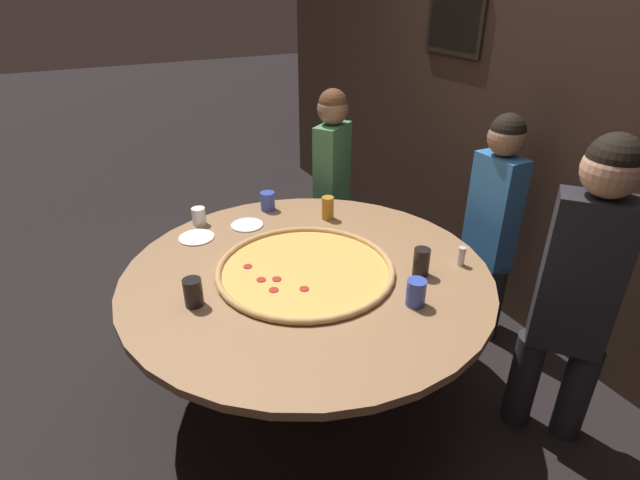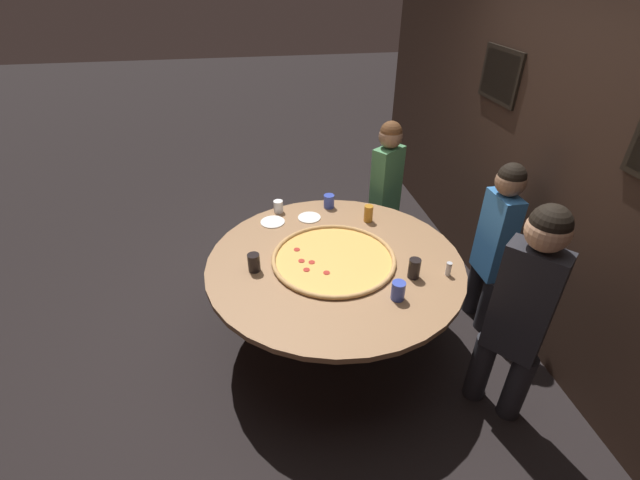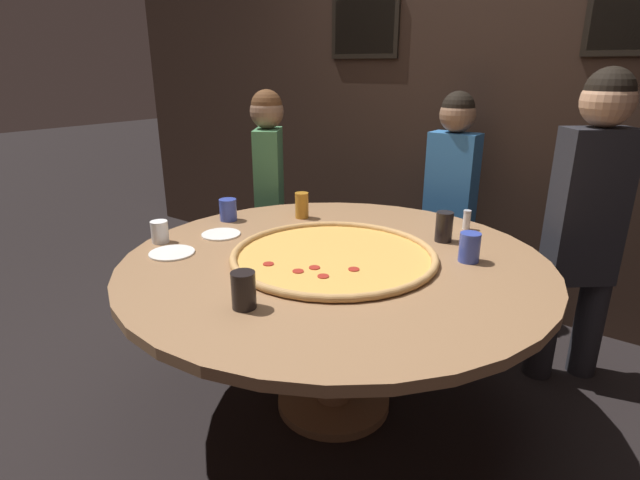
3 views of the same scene
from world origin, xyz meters
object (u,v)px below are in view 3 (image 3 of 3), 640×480
object	(u,v)px
drink_cup_beside_pizza	(244,290)
diner_far_left	(269,186)
white_plate_right_side	(172,253)
diner_side_left	(451,193)
drink_cup_by_shaker	(444,227)
giant_pizza	(333,255)
drink_cup_centre_back	(470,247)
drink_cup_far_right	(160,232)
white_plate_far_back	(221,234)
drink_cup_near_left	(302,205)
dining_table	(335,281)
drink_cup_far_left	(228,210)
diner_far_right	(587,214)
condiment_shaker	(467,220)

from	to	relation	value
drink_cup_beside_pizza	diner_far_left	size ratio (longest dim) A/B	0.09
white_plate_right_side	diner_side_left	size ratio (longest dim) A/B	0.14
drink_cup_by_shaker	diner_far_left	distance (m)	1.29
giant_pizza	drink_cup_centre_back	distance (m)	0.56
drink_cup_far_right	drink_cup_centre_back	bearing A→B (deg)	27.06
white_plate_far_back	drink_cup_far_right	bearing A→B (deg)	-121.47
drink_cup_beside_pizza	white_plate_right_side	world-z (taller)	drink_cup_beside_pizza
drink_cup_near_left	diner_far_left	bearing A→B (deg)	148.99
drink_cup_far_right	drink_cup_by_shaker	bearing A→B (deg)	37.67
giant_pizza	diner_far_left	xyz separation A→B (m)	(-0.99, 0.69, 0.03)
diner_far_left	drink_cup_far_right	bearing A→B (deg)	159.23
white_plate_right_side	diner_far_left	bearing A→B (deg)	110.86
drink_cup_centre_back	dining_table	bearing A→B (deg)	-147.41
white_plate_right_side	drink_cup_far_left	bearing A→B (deg)	109.06
drink_cup_by_shaker	drink_cup_far_left	xyz separation A→B (m)	(-1.04, -0.37, -0.01)
dining_table	drink_cup_near_left	distance (m)	0.63
drink_cup_far_right	white_plate_right_side	xyz separation A→B (m)	(0.16, -0.06, -0.05)
drink_cup_near_left	drink_cup_far_left	world-z (taller)	drink_cup_near_left
giant_pizza	diner_far_left	bearing A→B (deg)	145.17
drink_cup_near_left	drink_cup_far_right	size ratio (longest dim) A/B	1.35
drink_cup_far_left	drink_cup_centre_back	bearing A→B (deg)	8.99
drink_cup_by_shaker	drink_cup_beside_pizza	xyz separation A→B (m)	(-0.25, -1.03, -0.01)
drink_cup_beside_pizza	diner_far_left	distance (m)	1.60
drink_cup_beside_pizza	diner_far_left	world-z (taller)	diner_far_left
drink_cup_centre_back	diner_far_right	xyz separation A→B (m)	(0.32, 0.62, 0.05)
drink_cup_beside_pizza	diner_far_right	size ratio (longest dim) A/B	0.08
condiment_shaker	diner_side_left	bearing A→B (deg)	120.29
giant_pizza	condiment_shaker	xyz separation A→B (m)	(0.30, 0.71, 0.04)
drink_cup_beside_pizza	diner_far_right	xyz separation A→B (m)	(0.76, 1.47, 0.05)
diner_far_left	diner_side_left	distance (m)	1.13
drink_cup_far_left	white_plate_right_side	distance (m)	0.52
drink_cup_beside_pizza	diner_side_left	distance (m)	1.76
dining_table	drink_cup_beside_pizza	distance (m)	0.59
drink_cup_by_shaker	drink_cup_centre_back	world-z (taller)	drink_cup_by_shaker
diner_far_left	diner_side_left	world-z (taller)	same
drink_cup_by_shaker	diner_far_right	xyz separation A→B (m)	(0.51, 0.44, 0.04)
drink_cup_by_shaker	white_plate_far_back	size ratio (longest dim) A/B	0.75
white_plate_right_side	drink_cup_near_left	bearing A→B (deg)	81.76
drink_cup_centre_back	drink_cup_near_left	bearing A→B (deg)	175.62
drink_cup_far_right	drink_cup_centre_back	xyz separation A→B (m)	(1.22, 0.62, 0.01)
white_plate_far_back	diner_side_left	world-z (taller)	diner_side_left
drink_cup_far_left	diner_far_right	size ratio (longest dim) A/B	0.07
dining_table	white_plate_far_back	xyz separation A→B (m)	(-0.61, -0.09, 0.11)
dining_table	diner_side_left	world-z (taller)	diner_side_left
drink_cup_by_shaker	diner_side_left	size ratio (longest dim) A/B	0.10
dining_table	diner_far_left	distance (m)	1.21
diner_far_left	drink_cup_centre_back	bearing A→B (deg)	-139.07
drink_cup_by_shaker	condiment_shaker	distance (m)	0.24
white_plate_far_back	diner_far_right	size ratio (longest dim) A/B	0.12
drink_cup_centre_back	diner_far_left	distance (m)	1.51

